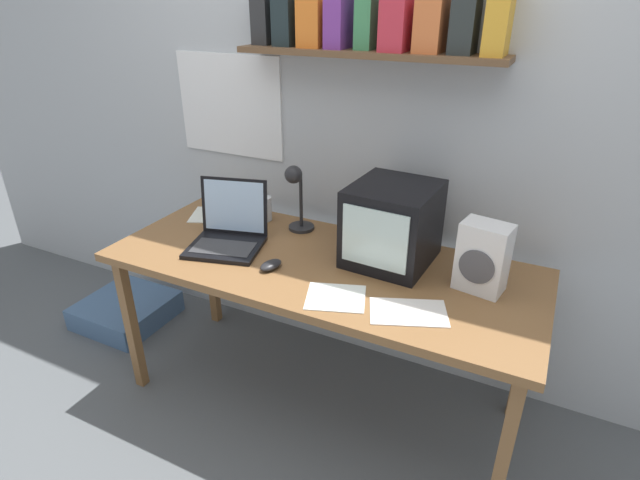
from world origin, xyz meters
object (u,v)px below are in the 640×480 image
Objects in this scene: juice_glass at (265,210)px; desk_lamp at (296,192)px; corner_desk at (320,274)px; computer_mouse at (271,265)px; loose_paper_near_monitor at (214,215)px; floor_cushion at (126,310)px; printed_handout at (408,312)px; space_heater at (483,257)px; laptop at (229,229)px; crt_monitor at (392,224)px; open_notebook at (336,297)px.

desk_lamp is at bearing -11.82° from juice_glass.
computer_mouse is (-0.15, -0.14, 0.07)m from corner_desk.
loose_paper_near_monitor is (-0.54, 0.34, -0.01)m from computer_mouse.
desk_lamp reaches higher than floor_cushion.
printed_handout reaches higher than floor_cushion.
desk_lamp reaches higher than printed_handout.
space_heater is at bearing -10.06° from juice_glass.
floor_cushion is (-1.31, 0.07, -0.62)m from corner_desk.
desk_lamp is 1.04× the size of printed_handout.
juice_glass reaches higher than printed_handout.
laptop is 1.07m from space_heater.
laptop is at bearing -90.87° from juice_glass.
corner_desk is 0.41m from desk_lamp.
crt_monitor is at bearing 2.91° from desk_lamp.
juice_glass is at bearing 124.64° from computer_mouse.
crt_monitor reaches higher than laptop.
laptop is at bearing 161.98° from open_notebook.
desk_lamp reaches higher than laptop.
laptop reaches higher than printed_handout.
desk_lamp is 1.40m from floor_cushion.
printed_handout reaches higher than corner_desk.
desk_lamp reaches higher than open_notebook.
loose_paper_near_monitor is at bearing -165.12° from desk_lamp.
open_notebook is (0.40, -0.44, -0.19)m from desk_lamp.
desk_lamp reaches higher than space_heater.
computer_mouse is (-0.41, -0.28, -0.15)m from crt_monitor.
desk_lamp is 0.63m from open_notebook.
floor_cushion is at bearing 171.58° from printed_handout.
corner_desk is at bearing -162.89° from space_heater.
laptop is 1.41× the size of open_notebook.
computer_mouse is at bearing -37.31° from laptop.
space_heater reaches higher than corner_desk.
crt_monitor reaches higher than juice_glass.
computer_mouse is (0.08, -0.36, -0.18)m from desk_lamp.
printed_handout is at bearing -27.70° from juice_glass.
laptop is 0.31m from computer_mouse.
crt_monitor is 0.96m from loose_paper_near_monitor.
computer_mouse is 0.38× the size of printed_handout.
laptop is 0.79× the size of floor_cushion.
corner_desk is 4.79× the size of crt_monitor.
loose_paper_near_monitor is at bearing 160.89° from printed_handout.
computer_mouse reaches higher than printed_handout.
crt_monitor is at bearing 2.90° from floor_cushion.
open_notebook is at bearing -32.83° from laptop.
open_notebook is 1.66m from floor_cushion.
corner_desk reaches higher than floor_cushion.
desk_lamp is 0.69× the size of floor_cushion.
juice_glass is at bearing 141.30° from open_notebook.
desk_lamp is at bearing 132.27° from open_notebook.
floor_cushion is (-0.88, -0.20, -0.73)m from juice_glass.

